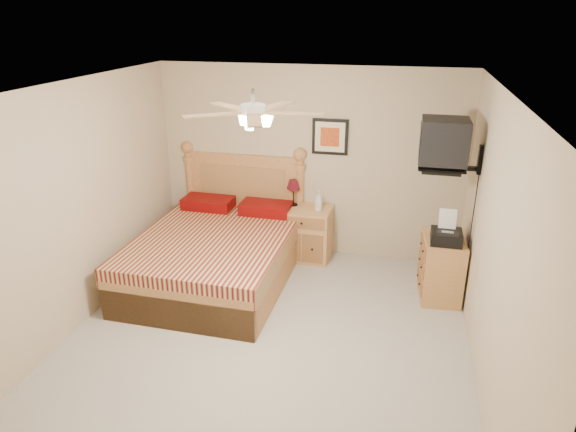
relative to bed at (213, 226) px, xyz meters
The scene contains 17 objects.
floor 1.63m from the bed, 50.17° to the right, with size 4.50×4.50×0.00m, color #A39D93.
ceiling 2.29m from the bed, 50.17° to the right, with size 4.00×4.50×0.04m, color white.
wall_back 1.56m from the bed, 50.42° to the left, with size 4.00×0.04×2.50m, color #BDAA8B.
wall_front 3.54m from the bed, 74.51° to the right, with size 4.00×0.04×2.50m, color #BDAA8B.
wall_left 1.63m from the bed, 133.58° to the right, with size 0.04×4.50×2.50m, color #BDAA8B.
wall_right 3.18m from the bed, 20.89° to the right, with size 0.04×4.50×2.50m, color #BDAA8B.
bed is the anchor object (origin of this frame).
nightstand 1.35m from the bed, 42.91° to the left, with size 0.65×0.49×0.71m, color tan.
table_lamp 1.24m from the bed, 51.61° to the left, with size 0.19×0.19×0.36m, color #530D18, non-canonical shape.
lotion_bottle 1.41m from the bed, 37.11° to the left, with size 0.10×0.10×0.26m, color silver.
framed_picture 1.86m from the bed, 42.67° to the left, with size 0.46×0.04×0.46m, color black.
dresser 2.70m from the bed, ahead, with size 0.44×0.63×0.74m, color #A0653F.
fax_machine 2.68m from the bed, ahead, with size 0.33×0.35×0.35m, color black, non-canonical shape.
magazine_lower 2.68m from the bed, ahead, with size 0.22×0.30×0.03m, color tan.
magazine_upper 2.67m from the bed, ahead, with size 0.20×0.27×0.02m, color tan.
wall_tv 2.90m from the bed, ahead, with size 0.56×0.46×0.58m, color black, non-canonical shape.
ceiling_fan 2.30m from the bed, 54.71° to the right, with size 1.14×1.14×0.28m, color white, non-canonical shape.
Camera 1 is at (1.20, -4.14, 3.12)m, focal length 32.00 mm.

